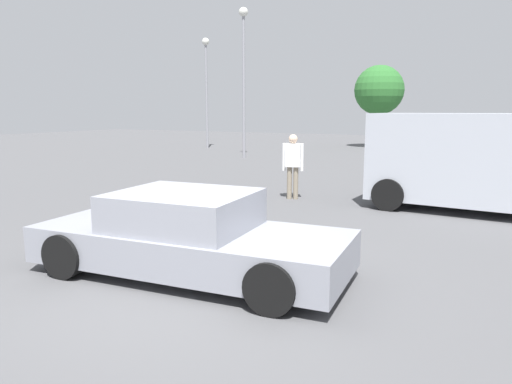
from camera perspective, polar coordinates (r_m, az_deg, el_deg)
ground_plane at (r=6.69m, az=-7.28°, el=-10.76°), size 80.00×80.00×0.00m
sedan_foreground at (r=6.89m, az=-8.06°, el=-5.32°), size 4.65×2.19×1.20m
dog at (r=9.14m, az=-22.04°, el=-4.14°), size 0.57×0.48×0.41m
van_white at (r=12.07m, az=26.58°, el=3.45°), size 5.45×2.44×2.27m
pedestrian at (r=12.59m, az=4.44°, el=3.76°), size 0.55×0.34×1.71m
light_post_near at (r=23.77m, az=-1.49°, el=15.66°), size 0.44×0.44×7.15m
light_post_mid at (r=30.00m, az=-5.99°, el=13.82°), size 0.44×0.44×6.63m
tree_back_center at (r=31.28m, az=14.55°, el=11.72°), size 3.06×3.06×5.11m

